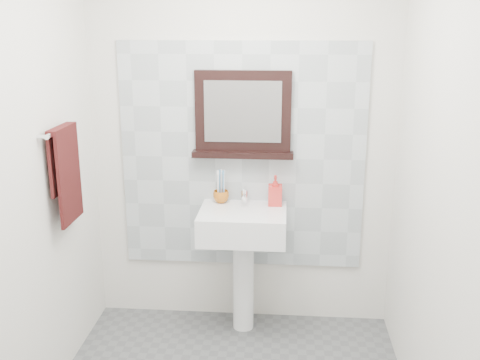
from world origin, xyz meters
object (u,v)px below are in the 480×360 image
at_px(pedestal_sink, 243,237).
at_px(hand_towel, 65,167).
at_px(toothbrush_cup, 221,197).
at_px(soap_dispenser, 275,190).
at_px(framed_mirror, 243,116).

relative_size(pedestal_sink, hand_towel, 1.75).
bearing_deg(hand_towel, toothbrush_cup, 34.88).
height_order(pedestal_sink, toothbrush_cup, pedestal_sink).
bearing_deg(toothbrush_cup, hand_towel, -145.12).
relative_size(soap_dispenser, hand_towel, 0.36).
bearing_deg(hand_towel, pedestal_sink, 23.66).
bearing_deg(pedestal_sink, hand_towel, -156.34).
relative_size(pedestal_sink, toothbrush_cup, 9.28).
xyz_separation_m(toothbrush_cup, hand_towel, (-0.81, -0.56, 0.33)).
height_order(toothbrush_cup, soap_dispenser, soap_dispenser).
relative_size(pedestal_sink, framed_mirror, 1.47).
distance_m(pedestal_sink, hand_towel, 1.19).
bearing_deg(pedestal_sink, soap_dispenser, 30.69).
bearing_deg(pedestal_sink, toothbrush_cup, 137.84).
distance_m(toothbrush_cup, framed_mirror, 0.55).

